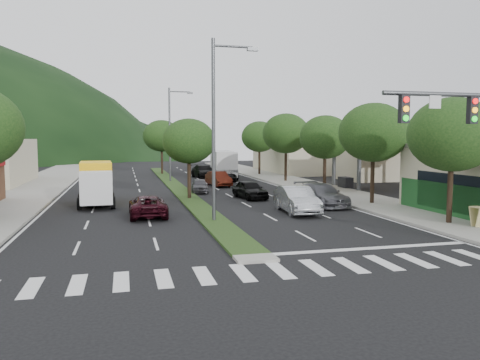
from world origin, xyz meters
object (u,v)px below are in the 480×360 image
object	(u,v)px
streetlight_near	(217,121)
car_queue_a	(250,189)
tree_r_d	(286,134)
streetlight_mid	(172,130)
motorhome	(223,164)
suv_maroon	(148,206)
car_queue_c	(219,179)
tree_med_near	(189,141)
tree_med_far	(162,136)
car_queue_f	(204,171)
tree_r_e	(259,137)
tree_r_b	(374,133)
box_truck	(96,185)
car_queue_d	(223,176)
a_frame_sign	(478,215)
car_queue_b	(322,195)
tree_r_c	(325,137)
tree_r_a	(452,135)
sedan_silver	(297,200)
car_queue_e	(200,186)

from	to	relation	value
streetlight_near	car_queue_a	world-z (taller)	streetlight_near
tree_r_d	streetlight_mid	size ratio (longest dim) A/B	0.72
motorhome	suv_maroon	bearing A→B (deg)	-105.67
streetlight_near	car_queue_c	world-z (taller)	streetlight_near
tree_med_near	tree_med_far	world-z (taller)	tree_med_far
tree_r_d	car_queue_f	bearing A→B (deg)	135.96
tree_r_d	tree_r_e	distance (m)	10.00
tree_r_b	suv_maroon	xyz separation A→B (m)	(-15.48, -1.28, -4.40)
tree_r_b	suv_maroon	distance (m)	16.14
tree_med_near	car_queue_c	xyz separation A→B (m)	(4.15, 9.37, -3.71)
tree_r_d	box_truck	xyz separation A→B (m)	(-18.70, -13.38, -3.77)
car_queue_d	box_truck	world-z (taller)	box_truck
tree_med_far	a_frame_sign	distance (m)	43.52
tree_r_d	car_queue_d	xyz separation A→B (m)	(-6.32, 2.37, -4.55)
tree_r_b	tree_r_d	bearing A→B (deg)	90.00
car_queue_f	car_queue_c	bearing A→B (deg)	-97.77
streetlight_mid	box_truck	world-z (taller)	streetlight_mid
tree_r_e	tree_med_far	world-z (taller)	tree_med_far
car_queue_d	box_truck	bearing A→B (deg)	-131.26
car_queue_b	motorhome	distance (m)	23.87
car_queue_f	tree_r_d	bearing A→B (deg)	-50.49
suv_maroon	tree_r_e	bearing A→B (deg)	-117.98
tree_r_c	motorhome	world-z (taller)	tree_r_c
tree_r_a	car_queue_d	size ratio (longest dim) A/B	1.45
tree_r_b	tree_med_far	xyz separation A→B (m)	(-12.00, 32.00, -0.03)
a_frame_sign	tree_r_d	bearing A→B (deg)	84.23
tree_r_c	car_queue_b	bearing A→B (deg)	-115.44
suv_maroon	car_queue_f	world-z (taller)	car_queue_f
car_queue_b	motorhome	bearing A→B (deg)	90.06
tree_med_near	suv_maroon	distance (m)	8.91
tree_r_b	car_queue_f	bearing A→B (deg)	106.72
streetlight_near	motorhome	size ratio (longest dim) A/B	1.17
tree_r_e	car_queue_d	distance (m)	10.78
tree_r_a	tree_med_near	bearing A→B (deg)	130.60
tree_r_b	tree_r_e	distance (m)	28.00
tree_med_near	car_queue_a	bearing A→B (deg)	-7.75
sedan_silver	motorhome	size ratio (longest dim) A/B	0.58
car_queue_b	car_queue_f	xyz separation A→B (m)	(-4.00, 25.00, 0.00)
car_queue_b	car_queue_d	size ratio (longest dim) A/B	1.16
tree_med_far	suv_maroon	xyz separation A→B (m)	(-3.48, -33.28, -4.37)
sedan_silver	car_queue_b	world-z (taller)	sedan_silver
car_queue_c	a_frame_sign	xyz separation A→B (m)	(8.45, -24.81, 0.05)
sedan_silver	car_queue_d	xyz separation A→B (m)	(0.07, 22.44, -0.19)
tree_r_d	box_truck	distance (m)	23.30
sedan_silver	car_queue_e	size ratio (longest dim) A/B	1.42
tree_med_near	streetlight_mid	distance (m)	15.05
car_queue_e	car_queue_f	distance (m)	15.27
streetlight_mid	car_queue_c	distance (m)	8.42
tree_r_a	suv_maroon	xyz separation A→B (m)	(-15.48, 6.72, -4.18)
tree_med_far	a_frame_sign	xyz separation A→B (m)	(12.60, -41.44, -4.24)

